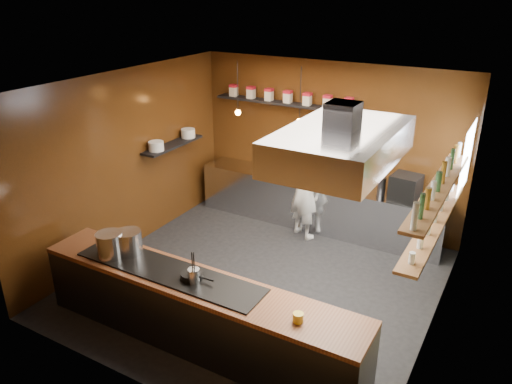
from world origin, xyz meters
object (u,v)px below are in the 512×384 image
Objects in this scene: espresso_machine at (405,188)px; chef at (305,189)px; extractor_hood at (341,145)px; stockpot_small at (129,242)px; stockpot_large at (110,245)px.

espresso_machine is 0.25× the size of chef.
espresso_machine is (0.27, 2.50, -1.38)m from extractor_hood.
stockpot_small is 4.49m from espresso_machine.
extractor_hood is 5.93× the size of stockpot_small.
extractor_hood is at bearing 24.69° from stockpot_small.
espresso_machine is 1.69m from chef.
stockpot_large is 0.24m from stockpot_small.
espresso_machine is (2.83, 3.79, 0.02)m from stockpot_large.
chef is (-1.64, -0.37, -0.22)m from espresso_machine.
stockpot_large is 3.63m from chef.
stockpot_small is 0.19× the size of chef.
espresso_machine is at bearing 53.42° from stockpot_small.
extractor_hood is at bearing 147.53° from chef.
chef is (1.20, 3.42, -0.21)m from stockpot_large.
extractor_hood reaches higher than espresso_machine.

